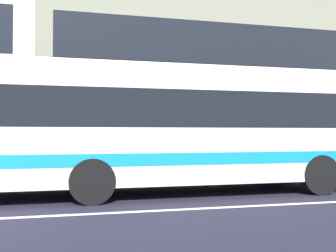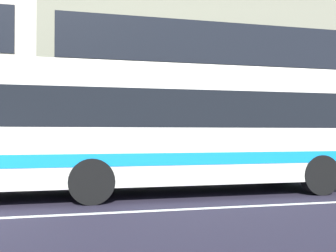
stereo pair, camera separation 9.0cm
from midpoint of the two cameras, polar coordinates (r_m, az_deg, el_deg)
hedge_row_far at (r=13.05m, az=-18.83°, el=-6.13°), size 22.23×1.10×0.78m
apartment_block_right at (r=22.78m, az=5.50°, el=7.55°), size 18.31×9.46×9.96m
transit_bus at (r=9.58m, az=-7.52°, el=0.17°), size 11.80×2.66×3.18m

